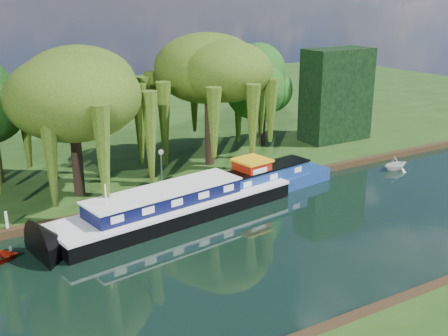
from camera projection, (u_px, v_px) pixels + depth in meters
ground at (238, 252)px, 29.63m from camera, size 120.00×120.00×0.00m
far_bank at (60, 123)px, 57.35m from camera, size 120.00×52.00×0.45m
dutch_barge at (179, 204)px, 33.93m from camera, size 16.03×5.82×3.31m
narrowboat at (252, 186)px, 37.37m from camera, size 13.69×4.42×1.97m
white_cruiser at (395, 170)px, 43.13m from camera, size 2.33×2.05×1.16m
willow_left at (72, 95)px, 34.72m from camera, size 7.49×7.49×8.98m
willow_right at (209, 80)px, 41.17m from camera, size 7.28×7.28×8.87m
tree_far_right at (263, 86)px, 46.92m from camera, size 4.53×4.53×7.41m
conifer_hedge at (336, 95)px, 49.03m from camera, size 6.00×3.00×8.00m
lamppost at (161, 158)px, 37.72m from camera, size 0.36×0.36×2.56m
mooring_posts at (161, 190)px, 35.96m from camera, size 19.16×0.16×1.00m
reeds_near at (445, 269)px, 26.64m from camera, size 33.70×1.50×1.10m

